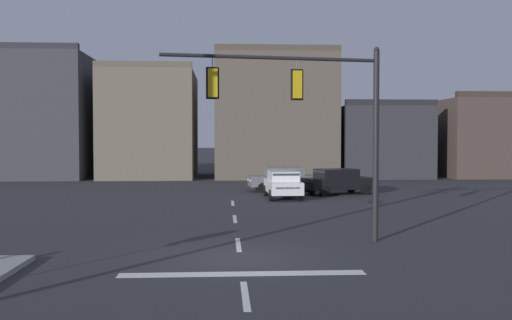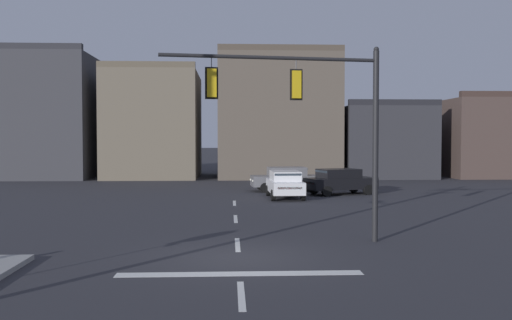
{
  "view_description": "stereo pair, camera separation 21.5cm",
  "coord_description": "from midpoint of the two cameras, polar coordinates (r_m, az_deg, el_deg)",
  "views": [
    {
      "loc": [
        -0.47,
        -16.41,
        3.5
      ],
      "look_at": [
        0.73,
        4.64,
        2.7
      ],
      "focal_mm": 39.43,
      "sensor_mm": 36.0,
      "label": 1
    },
    {
      "loc": [
        -0.26,
        -16.42,
        3.5
      ],
      "look_at": [
        0.73,
        4.64,
        2.7
      ],
      "focal_mm": 39.43,
      "sensor_mm": 36.0,
      "label": 2
    }
  ],
  "objects": [
    {
      "name": "ground_plane",
      "position": [
        16.79,
        -1.99,
        -9.87
      ],
      "size": [
        400.0,
        400.0,
        0.0
      ],
      "primitive_type": "plane",
      "color": "#2B2B30"
    },
    {
      "name": "stop_bar_paint",
      "position": [
        14.84,
        -1.82,
        -11.46
      ],
      "size": [
        6.4,
        0.5,
        0.01
      ],
      "primitive_type": "cube",
      "color": "silver",
      "rests_on": "ground"
    },
    {
      "name": "lane_centreline",
      "position": [
        18.75,
        -2.13,
        -8.58
      ],
      "size": [
        0.16,
        26.4,
        0.01
      ],
      "color": "silver",
      "rests_on": "ground"
    },
    {
      "name": "signal_mast_near_side",
      "position": [
        18.77,
        5.7,
        5.28
      ],
      "size": [
        7.28,
        1.17,
        6.6
      ],
      "color": "black",
      "rests_on": "ground"
    },
    {
      "name": "car_lot_nearside",
      "position": [
        35.65,
        8.12,
        -2.1
      ],
      "size": [
        4.75,
        3.13,
        1.61
      ],
      "color": "black",
      "rests_on": "ground"
    },
    {
      "name": "car_lot_middle",
      "position": [
        37.51,
        2.56,
        -1.87
      ],
      "size": [
        4.57,
        2.22,
        1.61
      ],
      "color": "slate",
      "rests_on": "ground"
    },
    {
      "name": "car_lot_farside",
      "position": [
        33.09,
        2.55,
        -2.41
      ],
      "size": [
        2.03,
        4.5,
        1.61
      ],
      "color": "silver",
      "rests_on": "ground"
    },
    {
      "name": "building_row",
      "position": [
        52.03,
        -2.49,
        3.55
      ],
      "size": [
        47.0,
        12.27,
        11.37
      ],
      "color": "#38383D",
      "rests_on": "ground"
    }
  ]
}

